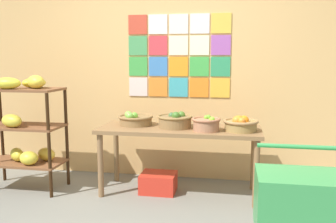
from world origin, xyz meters
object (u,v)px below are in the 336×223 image
object	(u,v)px
display_table	(179,136)
fruit_basket_back_left	(206,124)
banana_shelf_unit	(24,123)
fruit_basket_back_right	(175,121)
fruit_basket_centre	(241,124)
shopping_cart	(300,209)
produce_crate_under_table	(158,183)
fruit_basket_left	(135,119)

from	to	relation	value
display_table	fruit_basket_back_left	distance (m)	0.35
banana_shelf_unit	fruit_basket_back_left	distance (m)	1.98
banana_shelf_unit	fruit_basket_back_right	world-z (taller)	banana_shelf_unit
banana_shelf_unit	fruit_basket_centre	distance (m)	2.32
display_table	shopping_cart	bearing A→B (deg)	-55.53
fruit_basket_back_right	shopping_cart	world-z (taller)	fruit_basket_back_right
banana_shelf_unit	display_table	bearing A→B (deg)	6.26
banana_shelf_unit	produce_crate_under_table	world-z (taller)	banana_shelf_unit
fruit_basket_left	shopping_cart	bearing A→B (deg)	-45.37
fruit_basket_left	shopping_cart	distance (m)	2.14
fruit_basket_back_left	fruit_basket_back_right	world-z (taller)	fruit_basket_back_right
display_table	fruit_basket_centre	size ratio (longest dim) A/B	4.85
display_table	fruit_basket_back_right	world-z (taller)	fruit_basket_back_right
shopping_cart	display_table	bearing A→B (deg)	126.63
fruit_basket_centre	display_table	bearing A→B (deg)	174.26
display_table	fruit_basket_back_left	world-z (taller)	fruit_basket_back_left
shopping_cart	fruit_basket_centre	bearing A→B (deg)	106.63
produce_crate_under_table	shopping_cart	size ratio (longest dim) A/B	0.44
display_table	fruit_basket_centre	bearing A→B (deg)	-5.74
banana_shelf_unit	produce_crate_under_table	size ratio (longest dim) A/B	3.36
fruit_basket_back_right	produce_crate_under_table	world-z (taller)	fruit_basket_back_right
display_table	fruit_basket_back_right	size ratio (longest dim) A/B	4.61
banana_shelf_unit	fruit_basket_centre	size ratio (longest dim) A/B	3.62
fruit_basket_centre	banana_shelf_unit	bearing A→B (deg)	-177.01
fruit_basket_centre	produce_crate_under_table	size ratio (longest dim) A/B	0.93
fruit_basket_back_right	fruit_basket_left	bearing A→B (deg)	172.03
fruit_basket_left	produce_crate_under_table	size ratio (longest dim) A/B	1.01
fruit_basket_left	fruit_basket_centre	size ratio (longest dim) A/B	1.08
fruit_basket_back_right	shopping_cart	distance (m)	1.80
banana_shelf_unit	fruit_basket_left	world-z (taller)	banana_shelf_unit
fruit_basket_left	banana_shelf_unit	bearing A→B (deg)	-167.88
produce_crate_under_table	shopping_cart	distance (m)	1.92
shopping_cart	banana_shelf_unit	bearing A→B (deg)	157.03
fruit_basket_back_left	fruit_basket_left	bearing A→B (deg)	166.74
banana_shelf_unit	fruit_basket_left	size ratio (longest dim) A/B	3.34
produce_crate_under_table	shopping_cart	bearing A→B (deg)	-49.64
fruit_basket_left	fruit_basket_back_left	xyz separation A→B (m)	(0.79, -0.19, 0.01)
display_table	produce_crate_under_table	xyz separation A→B (m)	(-0.23, -0.01, -0.53)
fruit_basket_back_left	fruit_basket_back_right	xyz separation A→B (m)	(-0.34, 0.12, -0.00)
display_table	fruit_basket_centre	distance (m)	0.66
display_table	banana_shelf_unit	bearing A→B (deg)	-173.74
banana_shelf_unit	fruit_basket_left	distance (m)	1.21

